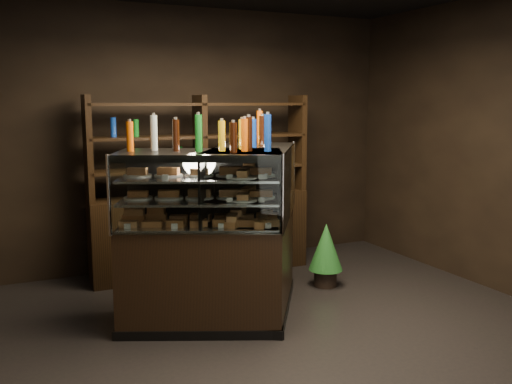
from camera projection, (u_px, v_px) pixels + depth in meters
ground at (292, 339)px, 4.69m from camera, size 5.00×5.00×0.00m
room_shell at (294, 100)px, 4.38m from camera, size 5.02×5.02×3.01m
display_case at (227, 262)px, 5.10m from camera, size 2.01×1.56×1.53m
food_display at (227, 191)px, 5.00m from camera, size 1.61×1.17×0.47m
bottles_top at (226, 133)px, 4.92m from camera, size 1.45×1.03×0.30m
potted_conifer at (326, 246)px, 5.96m from camera, size 0.36×0.36×0.76m
back_shelving at (201, 220)px, 6.41m from camera, size 2.47×0.51×2.00m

